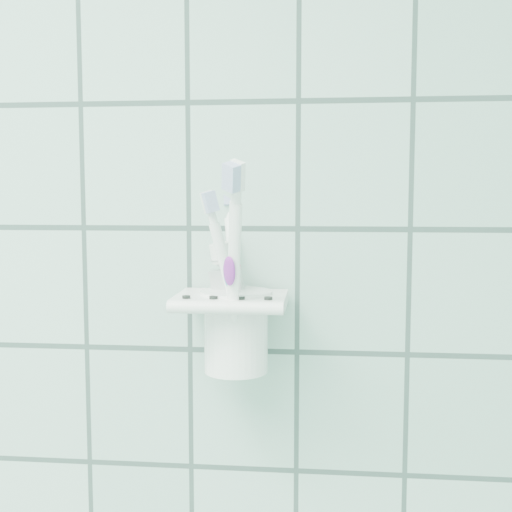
{
  "coord_description": "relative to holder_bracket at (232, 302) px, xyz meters",
  "views": [
    {
      "loc": [
        0.73,
        0.52,
        1.42
      ],
      "look_at": [
        0.67,
        1.1,
        1.36
      ],
      "focal_mm": 45.0,
      "sensor_mm": 36.0,
      "label": 1
    }
  ],
  "objects": [
    {
      "name": "holder_bracket",
      "position": [
        0.0,
        0.0,
        0.0
      ],
      "size": [
        0.11,
        0.1,
        0.03
      ],
      "color": "white",
      "rests_on": "wall_back"
    },
    {
      "name": "cup",
      "position": [
        0.0,
        0.0,
        -0.03
      ],
      "size": [
        0.07,
        0.07,
        0.08
      ],
      "color": "white",
      "rests_on": "holder_bracket"
    },
    {
      "name": "toothbrush_pink",
      "position": [
        0.02,
        -0.0,
        0.03
      ],
      "size": [
        0.05,
        0.03,
        0.18
      ],
      "rotation": [
        -0.03,
        -0.26,
        0.56
      ],
      "color": "white",
      "rests_on": "cup"
    },
    {
      "name": "toothbrush_blue",
      "position": [
        0.01,
        -0.01,
        0.03
      ],
      "size": [
        0.03,
        0.07,
        0.19
      ],
      "rotation": [
        -0.4,
        -0.03,
        0.25
      ],
      "color": "white",
      "rests_on": "cup"
    },
    {
      "name": "toothbrush_orange",
      "position": [
        -0.0,
        -0.0,
        0.05
      ],
      "size": [
        0.03,
        0.09,
        0.21
      ],
      "rotation": [
        0.26,
        0.31,
        -0.63
      ],
      "color": "white",
      "rests_on": "cup"
    },
    {
      "name": "toothpaste_tube",
      "position": [
        0.01,
        0.02,
        0.01
      ],
      "size": [
        0.05,
        0.03,
        0.13
      ],
      "rotation": [
        0.1,
        -0.15,
        -0.13
      ],
      "color": "silver",
      "rests_on": "cup"
    }
  ]
}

